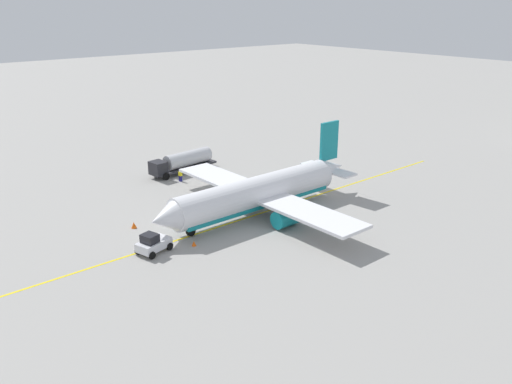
# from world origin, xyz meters

# --- Properties ---
(ground_plane) EXTENTS (400.00, 400.00, 0.00)m
(ground_plane) POSITION_xyz_m (0.00, 0.00, 0.00)
(ground_plane) COLOR #9E9B96
(airplane) EXTENTS (30.23, 30.25, 9.88)m
(airplane) POSITION_xyz_m (-0.46, -0.00, 2.76)
(airplane) COLOR white
(airplane) RESTS_ON ground
(fuel_tanker) EXTENTS (11.55, 3.71, 3.15)m
(fuel_tanker) POSITION_xyz_m (-2.62, -20.66, 1.74)
(fuel_tanker) COLOR #2D2D33
(fuel_tanker) RESTS_ON ground
(pushback_tug) EXTENTS (4.00, 3.11, 2.20)m
(pushback_tug) POSITION_xyz_m (14.98, 1.09, 1.01)
(pushback_tug) COLOR silver
(pushback_tug) RESTS_ON ground
(refueling_worker) EXTENTS (0.42, 0.56, 1.71)m
(refueling_worker) POSITION_xyz_m (0.10, -17.12, 0.82)
(refueling_worker) COLOR navy
(refueling_worker) RESTS_ON ground
(safety_cone_nose) EXTENTS (0.51, 0.51, 0.57)m
(safety_cone_nose) POSITION_xyz_m (10.83, 2.51, 0.28)
(safety_cone_nose) COLOR #F2590F
(safety_cone_nose) RESTS_ON ground
(safety_cone_wingtip) EXTENTS (0.65, 0.65, 0.72)m
(safety_cone_wingtip) POSITION_xyz_m (13.50, -6.02, 0.36)
(safety_cone_wingtip) COLOR #F2590F
(safety_cone_wingtip) RESTS_ON ground
(taxi_line_marking) EXTENTS (72.83, 0.94, 0.01)m
(taxi_line_marking) POSITION_xyz_m (0.00, 0.00, 0.01)
(taxi_line_marking) COLOR yellow
(taxi_line_marking) RESTS_ON ground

